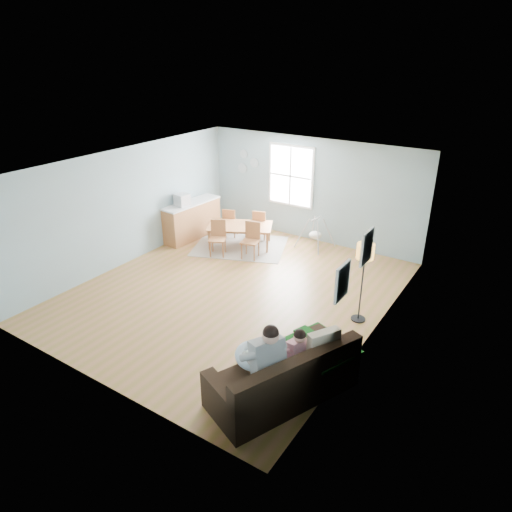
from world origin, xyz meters
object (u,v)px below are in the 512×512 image
Objects in this scene: father at (262,358)px; baby_swing at (315,234)px; floor_lamp at (365,258)px; counter at (192,220)px; storage_cube at (304,378)px; chair_ne at (260,223)px; chair_nw at (230,221)px; monitor at (182,200)px; dining_table at (240,236)px; chair_sw at (218,235)px; sofa at (285,380)px; chair_se at (251,238)px; toddler at (294,348)px.

baby_swing is (-1.87, 5.50, -0.41)m from father.
floor_lamp reaches higher than counter.
storage_cube is 6.03m from chair_ne.
chair_nw is 2.17× the size of monitor.
chair_sw is (-0.19, -0.68, 0.21)m from dining_table.
storage_cube is 0.67× the size of chair_nw.
sofa is at bearing -42.16° from chair_sw.
floor_lamp is 4.27m from chair_sw.
chair_se is 1.09× the size of chair_nw.
chair_se is 2.15m from monitor.
baby_swing is at bearing 15.61° from chair_nw.
chair_sw is at bearing 137.84° from sofa.
chair_ne is at bearing 126.06° from sofa.
chair_se is at bearing 158.72° from floor_lamp.
floor_lamp is 1.79× the size of chair_sw.
floor_lamp reaches higher than toddler.
sofa is 2.79m from floor_lamp.
sofa is 6.37m from chair_nw.
toddler is 0.51m from storage_cube.
counter reaches higher than chair_sw.
chair_sw is at bearing -132.73° from dining_table.
toddler is 0.49× the size of counter.
chair_nw is (-4.55, 4.40, 0.18)m from storage_cube.
chair_nw is 1.42m from monitor.
chair_nw is (-4.11, 4.88, -0.31)m from father.
chair_sw is at bearing 141.10° from storage_cube.
dining_table is at bearing 128.08° from father.
monitor reaches higher than chair_se.
chair_sw reaches higher than storage_cube.
dining_table is at bearing 156.98° from floor_lamp.
baby_swing reaches higher than storage_cube.
floor_lamp is 4.35m from dining_table.
dining_table is 1.83× the size of baby_swing.
toddler reaches higher than sofa.
chair_sw is at bearing 139.77° from toddler.
dining_table is 0.73m from chair_nw.
father reaches higher than chair_sw.
father is 1.61× the size of baby_swing.
chair_sw is 1.41m from chair_ne.
sofa is 0.49m from toddler.
father is at bearing -57.09° from chair_ne.
floor_lamp reaches higher than chair_ne.
monitor reaches higher than chair_sw.
counter is at bearing 143.52° from toddler.
storage_cube is 0.62× the size of baby_swing.
chair_se is at bearing -32.26° from chair_nw.
dining_table is at bearing 19.41° from monitor.
father reaches higher than counter.
chair_ne is at bearing 36.26° from monitor.
toddler is at bearing -36.48° from counter.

